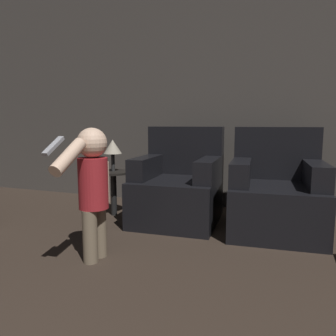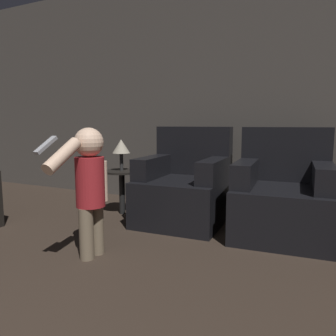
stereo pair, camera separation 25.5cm
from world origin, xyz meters
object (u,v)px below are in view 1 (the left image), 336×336
person_toddler (92,183)px  armchair_left (179,188)px  lamp (113,147)px  armchair_right (276,195)px

person_toddler → armchair_left: bearing=-11.5°
person_toddler → lamp: 1.12m
armchair_right → person_toddler: bearing=-141.3°
armchair_left → armchair_right: (0.89, -0.00, 0.00)m
armchair_left → lamp: size_ratio=2.82×
armchair_left → person_toddler: 1.13m
armchair_right → person_toddler: size_ratio=0.99×
armchair_left → lamp: bearing=-178.6°
person_toddler → armchair_right: bearing=-45.0°
armchair_left → person_toddler: (-0.25, -1.08, 0.22)m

